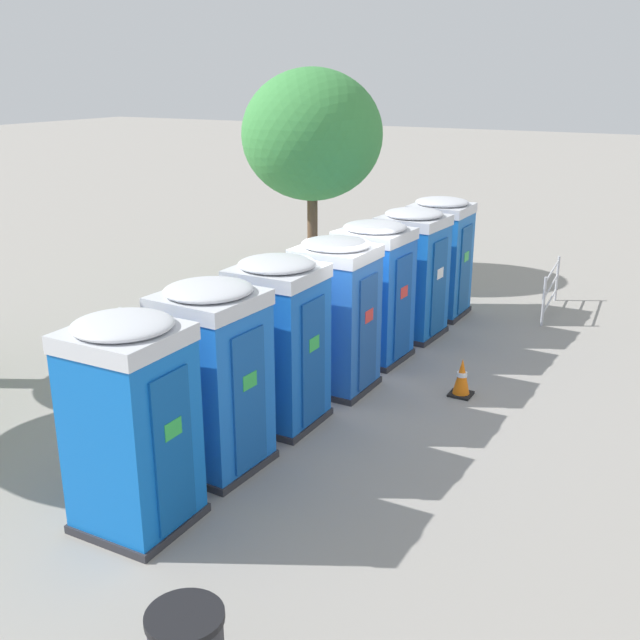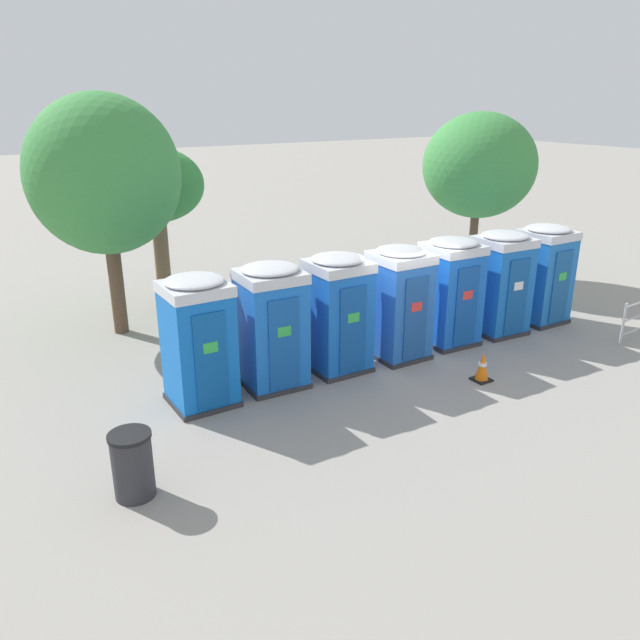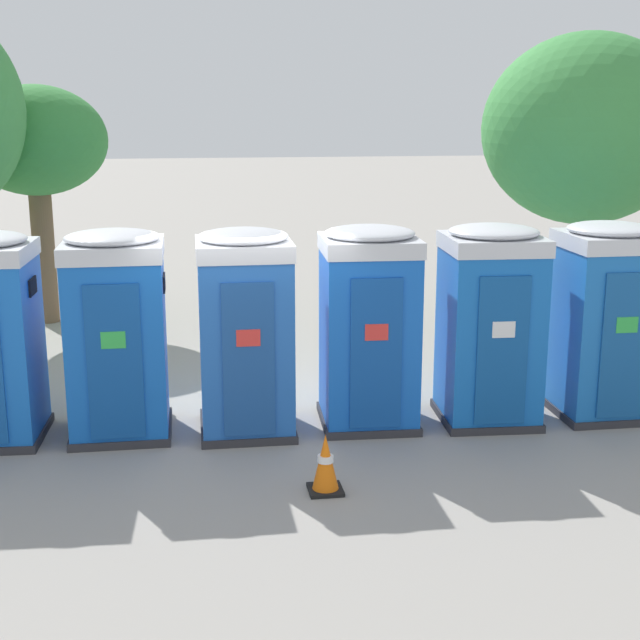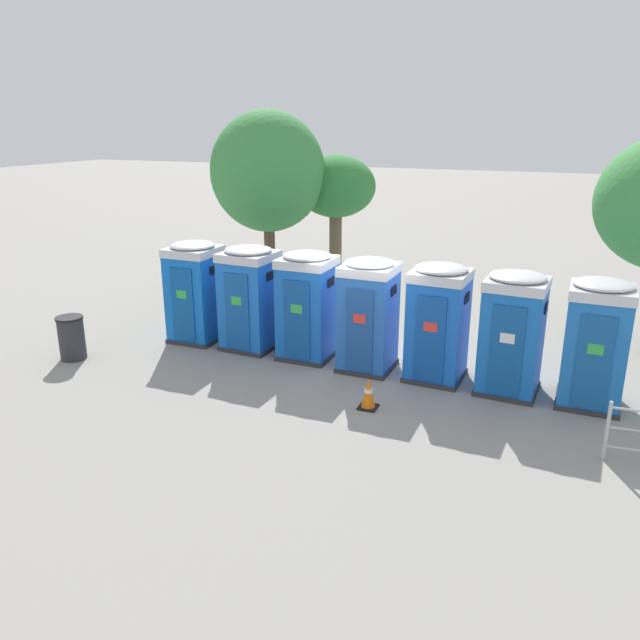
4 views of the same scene
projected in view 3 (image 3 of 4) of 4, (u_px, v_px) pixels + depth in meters
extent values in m
plane|color=gray|center=(246.00, 423.00, 11.43)|extent=(120.00, 120.00, 0.00)
cube|color=black|center=(33.00, 286.00, 10.52)|extent=(0.04, 0.36, 0.20)
cube|color=#2D2D33|center=(123.00, 429.00, 11.08)|extent=(1.22, 1.21, 0.10)
cube|color=blue|center=(118.00, 343.00, 10.82)|extent=(1.16, 1.15, 2.10)
cube|color=#10489A|center=(115.00, 363.00, 10.27)|extent=(0.63, 0.04, 1.85)
cube|color=green|center=(113.00, 340.00, 10.19)|extent=(0.28, 0.01, 0.20)
cube|color=black|center=(164.00, 283.00, 10.73)|extent=(0.03, 0.36, 0.20)
cube|color=silver|center=(113.00, 250.00, 10.55)|extent=(1.19, 1.19, 0.20)
ellipsoid|color=silver|center=(112.00, 237.00, 10.51)|extent=(1.14, 1.13, 0.18)
cube|color=#2D2D33|center=(247.00, 426.00, 11.17)|extent=(1.18, 1.21, 0.10)
cube|color=blue|center=(245.00, 341.00, 10.91)|extent=(1.12, 1.16, 2.10)
cube|color=#1A4A94|center=(249.00, 361.00, 10.37)|extent=(0.61, 0.04, 1.85)
cube|color=red|center=(248.00, 338.00, 10.29)|extent=(0.28, 0.01, 0.20)
cube|color=black|center=(291.00, 281.00, 10.82)|extent=(0.03, 0.36, 0.20)
cube|color=silver|center=(244.00, 249.00, 10.64)|extent=(1.15, 1.19, 0.20)
ellipsoid|color=silver|center=(243.00, 236.00, 10.61)|extent=(1.10, 1.13, 0.18)
cube|color=#2D2D33|center=(367.00, 419.00, 11.43)|extent=(1.25, 1.26, 0.10)
cube|color=blue|center=(368.00, 336.00, 11.18)|extent=(1.19, 1.20, 2.10)
cube|color=#1148A0|center=(376.00, 354.00, 10.63)|extent=(0.62, 0.06, 1.85)
cube|color=red|center=(377.00, 332.00, 10.55)|extent=(0.28, 0.02, 0.20)
cube|color=black|center=(415.00, 277.00, 11.06)|extent=(0.04, 0.36, 0.20)
cube|color=silver|center=(370.00, 245.00, 10.91)|extent=(1.23, 1.23, 0.20)
ellipsoid|color=silver|center=(370.00, 233.00, 10.87)|extent=(1.17, 1.17, 0.18)
cube|color=#2D2D33|center=(485.00, 415.00, 11.56)|extent=(1.28, 1.27, 0.10)
cube|color=blue|center=(489.00, 333.00, 11.30)|extent=(1.21, 1.21, 2.10)
cube|color=#114D98|center=(502.00, 351.00, 10.75)|extent=(0.63, 0.07, 1.85)
cube|color=white|center=(504.00, 330.00, 10.67)|extent=(0.28, 0.03, 0.20)
cube|color=black|center=(537.00, 276.00, 11.18)|extent=(0.05, 0.36, 0.20)
cube|color=silver|center=(493.00, 244.00, 11.03)|extent=(1.25, 1.25, 0.20)
ellipsoid|color=silver|center=(494.00, 232.00, 10.99)|extent=(1.19, 1.19, 0.18)
cube|color=#2D2D33|center=(598.00, 409.00, 11.78)|extent=(1.19, 1.21, 0.10)
cube|color=blue|center=(604.00, 329.00, 11.52)|extent=(1.14, 1.15, 2.10)
cube|color=#155196|center=(625.00, 346.00, 10.98)|extent=(0.62, 0.04, 1.85)
cube|color=green|center=(627.00, 325.00, 10.90)|extent=(0.28, 0.01, 0.20)
cube|color=silver|center=(611.00, 241.00, 11.25)|extent=(1.17, 1.19, 0.20)
ellipsoid|color=silver|center=(611.00, 229.00, 11.22)|extent=(1.11, 1.13, 0.18)
cylinder|color=brown|center=(576.00, 260.00, 15.41)|extent=(0.26, 0.26, 2.71)
ellipsoid|color=#3D8C42|center=(585.00, 129.00, 14.89)|extent=(3.44, 3.44, 3.17)
cylinder|color=brown|center=(44.00, 248.00, 16.48)|extent=(0.41, 0.41, 2.81)
ellipsoid|color=#337F38|center=(36.00, 140.00, 16.02)|extent=(2.56, 2.56, 1.97)
cube|color=black|center=(325.00, 490.00, 9.39)|extent=(0.36, 0.36, 0.04)
cone|color=orange|center=(325.00, 461.00, 9.32)|extent=(0.28, 0.28, 0.60)
cylinder|color=white|center=(325.00, 459.00, 9.31)|extent=(0.17, 0.17, 0.07)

